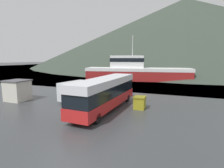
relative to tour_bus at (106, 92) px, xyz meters
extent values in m
plane|color=#383A3D|center=(1.80, -9.40, -1.91)|extent=(400.00, 400.00, 0.00)
plane|color=#3D5160|center=(1.80, 130.13, -1.91)|extent=(240.00, 240.00, 0.00)
cone|color=#333D33|center=(9.13, 133.92, 23.43)|extent=(220.99, 220.99, 50.68)
cube|color=red|center=(0.00, -0.01, -0.94)|extent=(2.93, 11.79, 1.03)
cube|color=black|center=(0.00, -0.01, 0.17)|extent=(2.87, 11.56, 1.18)
cube|color=silver|center=(0.00, -0.01, 1.13)|extent=(2.93, 11.79, 0.74)
cube|color=black|center=(0.20, 5.86, -0.04)|extent=(2.22, 0.14, 1.60)
cylinder|color=black|center=(-0.97, 4.12, -1.46)|extent=(0.33, 0.91, 0.90)
cylinder|color=black|center=(1.25, 4.04, -1.46)|extent=(0.33, 0.91, 0.90)
cylinder|color=black|center=(-1.26, -4.07, -1.46)|extent=(0.33, 0.91, 0.90)
cylinder|color=black|center=(0.97, -4.15, -1.46)|extent=(0.33, 0.91, 0.90)
cube|color=silver|center=(-4.96, 1.75, -0.46)|extent=(2.67, 4.56, 2.19)
cube|color=silver|center=(-4.49, 4.78, -0.96)|extent=(2.29, 2.13, 1.21)
cube|color=black|center=(-4.63, 3.89, 0.03)|extent=(1.71, 0.33, 0.77)
cylinder|color=black|center=(-5.42, 4.68, -1.56)|extent=(0.33, 0.73, 0.70)
cylinder|color=black|center=(-3.63, 4.40, -1.56)|extent=(0.33, 0.73, 0.70)
cylinder|color=black|center=(-6.01, 0.92, -1.56)|extent=(0.33, 0.73, 0.70)
cylinder|color=black|center=(-4.22, 0.64, -1.56)|extent=(0.33, 0.73, 0.70)
cube|color=maroon|center=(-2.48, 25.98, -0.36)|extent=(25.86, 9.77, 3.09)
cube|color=white|center=(-2.48, 25.98, 0.80)|extent=(26.12, 9.86, 0.77)
cube|color=white|center=(-4.97, 25.55, 2.71)|extent=(8.63, 5.20, 3.05)
cube|color=black|center=(-4.97, 25.55, 3.17)|extent=(8.81, 5.33, 0.92)
cylinder|color=#B2B2B7|center=(-3.78, 25.75, 6.67)|extent=(0.20, 0.20, 4.87)
cube|color=olive|center=(3.38, 1.48, -1.29)|extent=(1.14, 1.28, 1.23)
cube|color=olive|center=(3.38, 1.48, -0.61)|extent=(1.26, 1.41, 0.14)
cube|color=beige|center=(-12.24, -0.53, -0.62)|extent=(2.54, 2.39, 2.57)
cube|color=#4C4C51|center=(-12.24, -0.53, 0.73)|extent=(2.79, 2.63, 0.12)
cube|color=#19234C|center=(-6.86, 30.93, -1.41)|extent=(3.17, 5.48, 1.00)
camera|label=1|loc=(7.21, -16.91, 3.57)|focal=28.00mm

